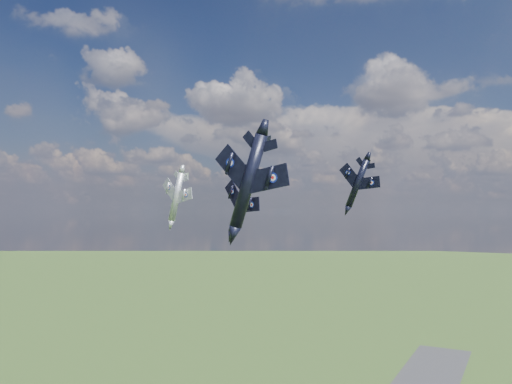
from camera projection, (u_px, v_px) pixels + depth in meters
The scene contains 4 objects.
jet_lead_navy at pixel (240, 204), 80.49m from camera, with size 9.58×13.36×2.76m, color black, non-canonical shape.
jet_right_navy at pixel (248, 181), 57.78m from camera, with size 11.01×15.35×3.18m, color black, non-canonical shape.
jet_high_navy at pixel (358, 183), 96.85m from camera, with size 9.57×13.35×2.76m, color black, non-canonical shape.
jet_left_silver at pixel (176, 197), 102.28m from camera, with size 10.08×14.05×2.91m, color #9B9CA5, non-canonical shape.
Camera 1 is at (40.27, -55.75, 78.07)m, focal length 35.00 mm.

